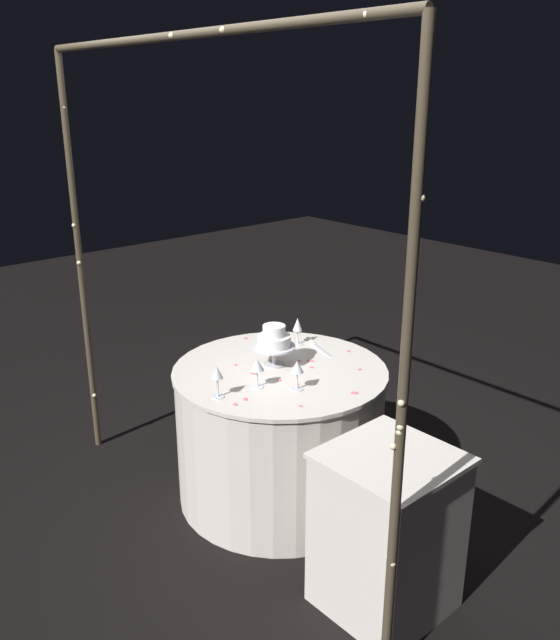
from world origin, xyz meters
TOP-DOWN VIEW (x-y plane):
  - ground_plane at (0.00, 0.00)m, footprint 12.00×12.00m
  - decorative_arch at (-0.00, 0.50)m, footprint 2.35×0.06m
  - main_table at (0.00, 0.00)m, footprint 1.10×1.10m
  - side_table at (-0.90, 0.21)m, footprint 0.50×0.50m
  - tiered_cake at (0.06, -0.01)m, footprint 0.22×0.22m
  - wine_glass_0 at (-0.09, 0.23)m, footprint 0.07×0.07m
  - wine_glass_1 at (-0.24, 0.10)m, footprint 0.06×0.06m
  - wine_glass_2 at (-0.05, 0.43)m, footprint 0.06×0.06m
  - wine_glass_3 at (0.20, -0.31)m, footprint 0.06×0.06m
  - cake_knife at (0.10, -0.36)m, footprint 0.29×0.11m
  - rose_petal_0 at (0.04, 0.14)m, footprint 0.05×0.04m
  - rose_petal_1 at (-0.03, -0.19)m, footprint 0.04×0.04m
  - rose_petal_2 at (-0.28, -0.30)m, footprint 0.02×0.03m
  - rose_petal_3 at (-0.10, -0.13)m, footprint 0.03×0.03m
  - rose_petal_4 at (0.19, 0.14)m, footprint 0.03×0.02m
  - rose_petal_5 at (-0.17, 0.42)m, footprint 0.03×0.03m
  - rose_petal_6 at (-0.38, 0.21)m, footprint 0.03×0.02m
  - rose_petal_7 at (-0.45, -0.07)m, footprint 0.04×0.05m
  - rose_petal_8 at (0.01, -0.15)m, footprint 0.03×0.02m
  - rose_petal_9 at (-0.16, 0.35)m, footprint 0.04×0.04m
  - rose_petal_10 at (-0.20, 0.06)m, footprint 0.03×0.02m
  - rose_petal_11 at (-0.10, 0.10)m, footprint 0.03×0.03m
  - rose_petal_12 at (0.46, -0.14)m, footprint 0.04×0.03m
  - rose_petal_13 at (-0.07, -0.44)m, footprint 0.03×0.04m

SIDE VIEW (x-z plane):
  - ground_plane at x=0.00m, z-range 0.00..0.00m
  - side_table at x=-0.90m, z-range 0.00..0.72m
  - main_table at x=0.00m, z-range 0.00..0.74m
  - rose_petal_0 at x=0.04m, z-range 0.74..0.74m
  - rose_petal_1 at x=-0.03m, z-range 0.74..0.74m
  - rose_petal_2 at x=-0.28m, z-range 0.74..0.74m
  - rose_petal_3 at x=-0.10m, z-range 0.74..0.74m
  - rose_petal_4 at x=0.19m, z-range 0.74..0.74m
  - rose_petal_5 at x=-0.17m, z-range 0.74..0.74m
  - rose_petal_6 at x=-0.38m, z-range 0.74..0.74m
  - rose_petal_7 at x=-0.45m, z-range 0.74..0.74m
  - rose_petal_8 at x=0.01m, z-range 0.74..0.74m
  - rose_petal_9 at x=-0.16m, z-range 0.74..0.74m
  - rose_petal_10 at x=-0.20m, z-range 0.74..0.74m
  - rose_petal_11 at x=-0.10m, z-range 0.74..0.74m
  - rose_petal_12 at x=0.46m, z-range 0.74..0.74m
  - rose_petal_13 at x=-0.07m, z-range 0.74..0.74m
  - cake_knife at x=0.10m, z-range 0.74..0.75m
  - wine_glass_3 at x=0.20m, z-range 0.77..0.92m
  - wine_glass_1 at x=-0.24m, z-range 0.77..0.92m
  - wine_glass_0 at x=-0.09m, z-range 0.78..0.92m
  - wine_glass_2 at x=-0.05m, z-range 0.78..0.93m
  - tiered_cake at x=0.06m, z-range 0.77..0.99m
  - decorative_arch at x=0.00m, z-range 0.37..2.68m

